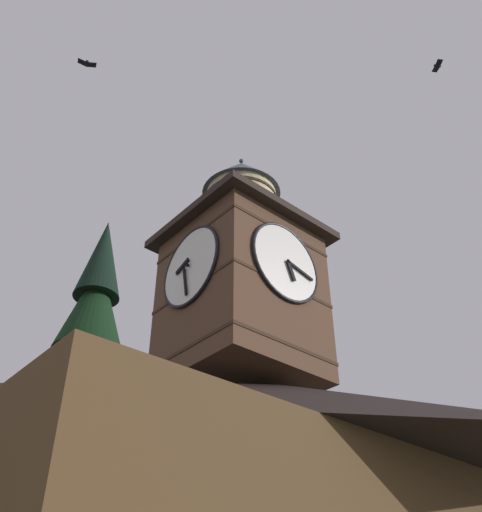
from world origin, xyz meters
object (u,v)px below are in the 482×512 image
at_px(clock_tower, 241,278).
at_px(flying_bird_low, 437,66).
at_px(pine_tree_behind, 68,468).
at_px(flying_bird_high, 87,64).
at_px(moon, 66,483).

distance_m(clock_tower, flying_bird_low, 12.05).
height_order(pine_tree_behind, flying_bird_low, flying_bird_low).
bearing_deg(flying_bird_high, flying_bird_low, 143.99).
distance_m(clock_tower, flying_bird_high, 9.91).
distance_m(clock_tower, pine_tree_behind, 8.66).
relative_size(pine_tree_behind, moon, 8.51).
xyz_separation_m(moon, flying_bird_low, (5.38, 38.49, 7.26)).
xyz_separation_m(pine_tree_behind, moon, (-11.84, -25.55, 6.39)).
xyz_separation_m(clock_tower, pine_tree_behind, (1.20, -7.41, -4.33)).
distance_m(flying_bird_high, flying_bird_low, 13.26).
relative_size(flying_bird_high, flying_bird_low, 1.12).
height_order(moon, flying_bird_low, flying_bird_low).
relative_size(clock_tower, flying_bird_low, 14.14).
bearing_deg(pine_tree_behind, flying_bird_low, 116.55).
xyz_separation_m(pine_tree_behind, flying_bird_high, (4.21, 5.18, 12.34)).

